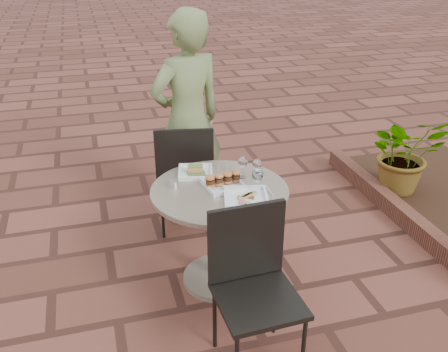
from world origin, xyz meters
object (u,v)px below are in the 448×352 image
object	(u,v)px
chair_far	(185,170)
plate_sliders	(223,181)
plate_salmon	(195,171)
plate_tuna	(246,197)
chair_near	(253,275)
diner	(187,121)
cafe_table	(220,221)

from	to	relation	value
chair_far	plate_sliders	world-z (taller)	chair_far
plate_salmon	plate_tuna	bearing A→B (deg)	-63.68
chair_near	plate_tuna	size ratio (longest dim) A/B	2.86
chair_near	diner	distance (m)	1.66
diner	plate_sliders	bearing A→B (deg)	73.71
chair_far	chair_near	distance (m)	1.40
chair_far	plate_sliders	xyz separation A→B (m)	(0.12, -0.68, 0.22)
chair_near	plate_sliders	world-z (taller)	chair_near
chair_near	plate_sliders	size ratio (longest dim) A/B	3.43
chair_far	plate_sliders	bearing A→B (deg)	110.88
cafe_table	chair_near	size ratio (longest dim) A/B	0.97
chair_near	diner	size ratio (longest dim) A/B	0.53
plate_salmon	plate_sliders	size ratio (longest dim) A/B	1.03
plate_tuna	diner	bearing A→B (deg)	96.54
chair_near	plate_tuna	xyz separation A→B (m)	(0.12, 0.51, 0.20)
cafe_table	plate_sliders	bearing A→B (deg)	42.93
diner	plate_salmon	size ratio (longest dim) A/B	6.26
diner	plate_tuna	size ratio (longest dim) A/B	5.37
cafe_table	plate_salmon	xyz separation A→B (m)	(-0.10, 0.26, 0.26)
cafe_table	chair_far	world-z (taller)	chair_far
chair_far	diner	distance (m)	0.40
diner	plate_salmon	distance (m)	0.69
chair_far	plate_tuna	size ratio (longest dim) A/B	2.86
chair_near	plate_salmon	world-z (taller)	chair_near
diner	plate_tuna	distance (m)	1.13
diner	plate_sliders	xyz separation A→B (m)	(0.04, -0.90, -0.11)
chair_far	diner	world-z (taller)	diner
chair_far	chair_near	size ratio (longest dim) A/B	1.00
chair_near	plate_salmon	xyz separation A→B (m)	(-0.10, 0.95, 0.20)
cafe_table	diner	distance (m)	1.01
cafe_table	plate_sliders	xyz separation A→B (m)	(0.03, 0.03, 0.28)
chair_near	plate_sliders	distance (m)	0.76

